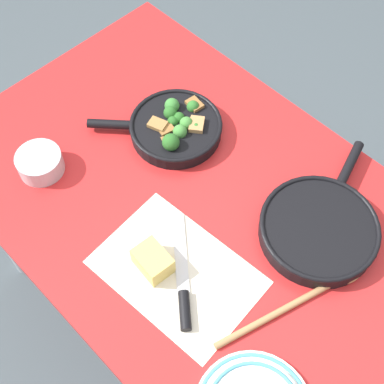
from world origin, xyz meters
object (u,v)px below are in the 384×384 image
(skillet_broccoli, at_px, (175,127))
(prep_bowl_steel, at_px, (40,163))
(wooden_spoon, at_px, (307,297))
(skillet_eggs, at_px, (319,229))
(grater_knife, at_px, (183,286))
(cheese_block, at_px, (153,261))

(skillet_broccoli, relative_size, prep_bowl_steel, 2.63)
(prep_bowl_steel, bearing_deg, wooden_spoon, -163.22)
(skillet_eggs, relative_size, prep_bowl_steel, 3.55)
(grater_knife, xyz_separation_m, cheese_block, (0.08, 0.01, 0.02))
(skillet_eggs, height_order, cheese_block, cheese_block)
(wooden_spoon, bearing_deg, skillet_broccoli, 94.54)
(cheese_block, xyz_separation_m, prep_bowl_steel, (0.39, 0.02, -0.00))
(skillet_broccoli, bearing_deg, skillet_eggs, 141.72)
(skillet_eggs, bearing_deg, prep_bowl_steel, 103.38)
(cheese_block, bearing_deg, skillet_broccoli, -51.14)
(skillet_eggs, distance_m, cheese_block, 0.39)
(skillet_eggs, xyz_separation_m, grater_knife, (0.12, 0.31, -0.02))
(skillet_broccoli, height_order, skillet_eggs, skillet_broccoli)
(wooden_spoon, distance_m, cheese_block, 0.34)
(skillet_broccoli, relative_size, skillet_eggs, 0.74)
(cheese_block, bearing_deg, grater_knife, -171.85)
(skillet_eggs, xyz_separation_m, cheese_block, (0.21, 0.33, 0.00))
(skillet_broccoli, height_order, wooden_spoon, skillet_broccoli)
(skillet_eggs, bearing_deg, wooden_spoon, -166.23)
(skillet_eggs, relative_size, wooden_spoon, 1.11)
(skillet_broccoli, height_order, prep_bowl_steel, skillet_broccoli)
(grater_knife, relative_size, prep_bowl_steel, 2.05)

